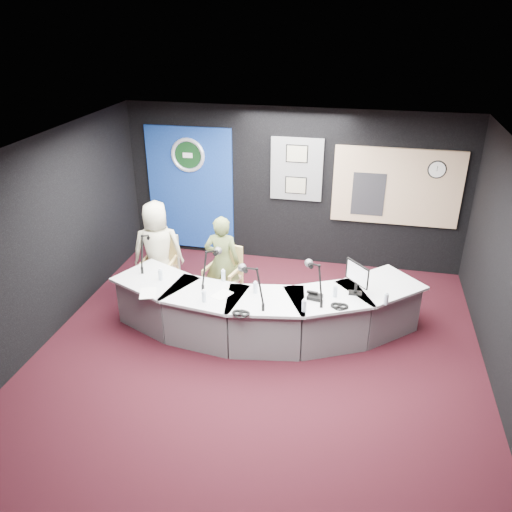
% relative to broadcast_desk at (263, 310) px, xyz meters
% --- Properties ---
extents(ground, '(6.00, 6.00, 0.00)m').
position_rel_broadcast_desk_xyz_m(ground, '(0.05, -0.55, -0.38)').
color(ground, black).
rests_on(ground, ground).
extents(ceiling, '(6.00, 6.00, 0.02)m').
position_rel_broadcast_desk_xyz_m(ceiling, '(0.05, -0.55, 2.42)').
color(ceiling, silver).
rests_on(ceiling, ground).
extents(wall_back, '(6.00, 0.02, 2.80)m').
position_rel_broadcast_desk_xyz_m(wall_back, '(0.05, 2.45, 1.02)').
color(wall_back, black).
rests_on(wall_back, ground).
extents(wall_front, '(6.00, 0.02, 2.80)m').
position_rel_broadcast_desk_xyz_m(wall_front, '(0.05, -3.55, 1.02)').
color(wall_front, black).
rests_on(wall_front, ground).
extents(wall_left, '(0.02, 6.00, 2.80)m').
position_rel_broadcast_desk_xyz_m(wall_left, '(-2.95, -0.55, 1.02)').
color(wall_left, black).
rests_on(wall_left, ground).
extents(broadcast_desk, '(4.50, 1.90, 0.75)m').
position_rel_broadcast_desk_xyz_m(broadcast_desk, '(0.00, 0.00, 0.00)').
color(broadcast_desk, silver).
rests_on(broadcast_desk, ground).
extents(backdrop_panel, '(1.60, 0.05, 2.30)m').
position_rel_broadcast_desk_xyz_m(backdrop_panel, '(-1.85, 2.42, 0.88)').
color(backdrop_panel, navy).
rests_on(backdrop_panel, wall_back).
extents(agency_seal, '(0.63, 0.07, 0.63)m').
position_rel_broadcast_desk_xyz_m(agency_seal, '(-1.85, 2.38, 1.52)').
color(agency_seal, silver).
rests_on(agency_seal, backdrop_panel).
extents(seal_center, '(0.48, 0.01, 0.48)m').
position_rel_broadcast_desk_xyz_m(seal_center, '(-1.85, 2.38, 1.52)').
color(seal_center, black).
rests_on(seal_center, backdrop_panel).
extents(pinboard, '(0.90, 0.04, 1.10)m').
position_rel_broadcast_desk_xyz_m(pinboard, '(0.10, 2.42, 1.38)').
color(pinboard, slate).
rests_on(pinboard, wall_back).
extents(framed_photo_upper, '(0.34, 0.02, 0.27)m').
position_rel_broadcast_desk_xyz_m(framed_photo_upper, '(0.10, 2.39, 1.65)').
color(framed_photo_upper, gray).
rests_on(framed_photo_upper, pinboard).
extents(framed_photo_lower, '(0.34, 0.02, 0.27)m').
position_rel_broadcast_desk_xyz_m(framed_photo_lower, '(0.10, 2.39, 1.09)').
color(framed_photo_lower, gray).
rests_on(framed_photo_lower, pinboard).
extents(booth_window_frame, '(2.12, 0.06, 1.32)m').
position_rel_broadcast_desk_xyz_m(booth_window_frame, '(1.80, 2.42, 1.18)').
color(booth_window_frame, tan).
rests_on(booth_window_frame, wall_back).
extents(booth_glow, '(2.00, 0.02, 1.20)m').
position_rel_broadcast_desk_xyz_m(booth_glow, '(1.80, 2.41, 1.18)').
color(booth_glow, '#FFD0A1').
rests_on(booth_glow, booth_window_frame).
extents(equipment_rack, '(0.55, 0.02, 0.75)m').
position_rel_broadcast_desk_xyz_m(equipment_rack, '(1.35, 2.39, 1.03)').
color(equipment_rack, black).
rests_on(equipment_rack, booth_window_frame).
extents(wall_clock, '(0.28, 0.01, 0.28)m').
position_rel_broadcast_desk_xyz_m(wall_clock, '(2.40, 2.39, 1.52)').
color(wall_clock, white).
rests_on(wall_clock, booth_window_frame).
extents(armchair_left, '(0.60, 0.60, 1.03)m').
position_rel_broadcast_desk_xyz_m(armchair_left, '(-1.84, 0.70, 0.14)').
color(armchair_left, tan).
rests_on(armchair_left, ground).
extents(armchair_right, '(0.62, 0.62, 0.91)m').
position_rel_broadcast_desk_xyz_m(armchair_right, '(-0.76, 0.63, 0.08)').
color(armchair_right, tan).
rests_on(armchair_right, ground).
extents(draped_jacket, '(0.50, 0.12, 0.70)m').
position_rel_broadcast_desk_xyz_m(draped_jacket, '(-1.85, 0.95, 0.24)').
color(draped_jacket, gray).
rests_on(draped_jacket, armchair_left).
extents(person_man, '(0.91, 0.74, 1.62)m').
position_rel_broadcast_desk_xyz_m(person_man, '(-1.84, 0.70, 0.43)').
color(person_man, beige).
rests_on(person_man, ground).
extents(person_woman, '(0.56, 0.38, 1.50)m').
position_rel_broadcast_desk_xyz_m(person_woman, '(-0.76, 0.63, 0.38)').
color(person_woman, '#5D6A38').
rests_on(person_woman, ground).
extents(computer_monitor, '(0.28, 0.31, 0.27)m').
position_rel_broadcast_desk_xyz_m(computer_monitor, '(1.28, 0.09, 0.70)').
color(computer_monitor, black).
rests_on(computer_monitor, broadcast_desk).
extents(desk_phone, '(0.22, 0.18, 0.05)m').
position_rel_broadcast_desk_xyz_m(desk_phone, '(0.75, -0.16, 0.40)').
color(desk_phone, black).
rests_on(desk_phone, broadcast_desk).
extents(headphones_near, '(0.21, 0.21, 0.03)m').
position_rel_broadcast_desk_xyz_m(headphones_near, '(1.09, -0.31, 0.39)').
color(headphones_near, black).
rests_on(headphones_near, broadcast_desk).
extents(headphones_far, '(0.22, 0.22, 0.04)m').
position_rel_broadcast_desk_xyz_m(headphones_far, '(-0.13, -0.75, 0.39)').
color(headphones_far, black).
rests_on(headphones_far, broadcast_desk).
extents(paper_stack, '(0.31, 0.37, 0.00)m').
position_rel_broadcast_desk_xyz_m(paper_stack, '(-1.51, -0.50, 0.38)').
color(paper_stack, white).
rests_on(paper_stack, broadcast_desk).
extents(notepad, '(0.29, 0.33, 0.00)m').
position_rel_broadcast_desk_xyz_m(notepad, '(-0.50, -0.32, 0.38)').
color(notepad, white).
rests_on(notepad, broadcast_desk).
extents(boom_mic_a, '(0.22, 0.73, 0.60)m').
position_rel_broadcast_desk_xyz_m(boom_mic_a, '(-1.86, 0.34, 0.68)').
color(boom_mic_a, black).
rests_on(boom_mic_a, broadcast_desk).
extents(boom_mic_b, '(0.17, 0.74, 0.60)m').
position_rel_broadcast_desk_xyz_m(boom_mic_b, '(-0.76, 0.01, 0.68)').
color(boom_mic_b, black).
rests_on(boom_mic_b, broadcast_desk).
extents(boom_mic_c, '(0.51, 0.60, 0.60)m').
position_rel_broadcast_desk_xyz_m(boom_mic_c, '(-0.07, -0.36, 0.68)').
color(boom_mic_c, black).
rests_on(boom_mic_c, broadcast_desk).
extents(boom_mic_d, '(0.37, 0.69, 0.60)m').
position_rel_broadcast_desk_xyz_m(boom_mic_d, '(0.73, -0.08, 0.68)').
color(boom_mic_d, black).
rests_on(boom_mic_d, broadcast_desk).
extents(water_bottles, '(3.22, 0.67, 0.18)m').
position_rel_broadcast_desk_xyz_m(water_bottles, '(0.10, -0.24, 0.46)').
color(water_bottles, silver).
rests_on(water_bottles, broadcast_desk).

